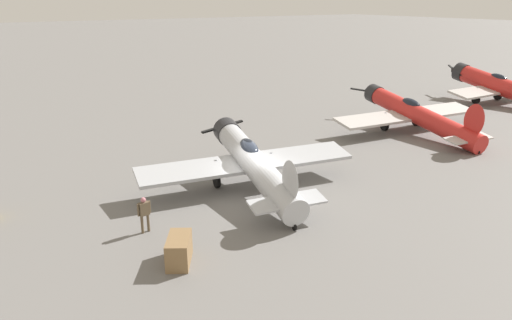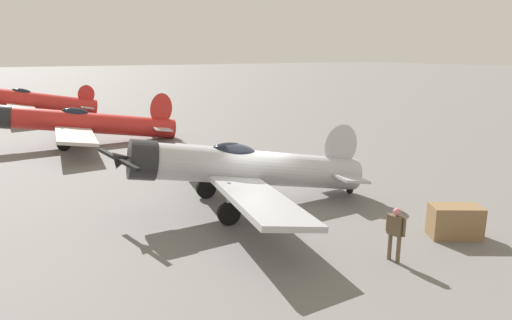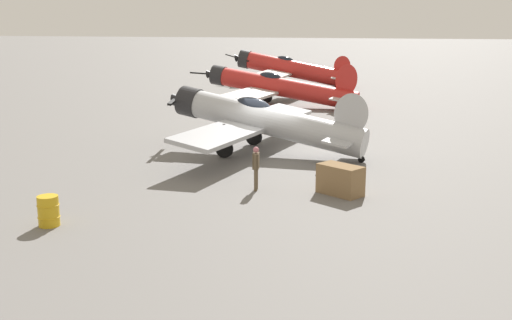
# 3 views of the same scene
# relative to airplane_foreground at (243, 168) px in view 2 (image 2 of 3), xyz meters

# --- Properties ---
(ground_plane) EXTENTS (400.00, 400.00, 0.00)m
(ground_plane) POSITION_rel_airplane_foreground_xyz_m (0.09, 0.50, -1.54)
(ground_plane) COLOR slate
(airplane_foreground) EXTENTS (11.49, 9.75, 3.05)m
(airplane_foreground) POSITION_rel_airplane_foreground_xyz_m (0.00, 0.00, 0.00)
(airplane_foreground) COLOR #B7BABF
(airplane_foreground) RESTS_ON ground_plane
(airplane_mid_apron) EXTENTS (12.10, 12.33, 3.23)m
(airplane_mid_apron) POSITION_rel_airplane_foreground_xyz_m (-15.72, -2.80, -0.16)
(airplane_mid_apron) COLOR red
(airplane_mid_apron) RESTS_ON ground_plane
(airplane_far_line) EXTENTS (10.91, 12.43, 3.49)m
(airplane_far_line) POSITION_rel_airplane_foreground_xyz_m (-30.13, -4.82, 0.04)
(airplane_far_line) COLOR red
(airplane_far_line) RESTS_ON ground_plane
(ground_crew_mechanic) EXTENTS (0.61, 0.28, 1.58)m
(ground_crew_mechanic) POSITION_rel_airplane_foreground_xyz_m (6.17, 1.39, -0.58)
(ground_crew_mechanic) COLOR brown
(ground_crew_mechanic) RESTS_ON ground_plane
(equipment_crate) EXTENTS (1.51, 1.75, 1.04)m
(equipment_crate) POSITION_rel_airplane_foreground_xyz_m (5.96, 4.37, -1.02)
(equipment_crate) COLOR olive
(equipment_crate) RESTS_ON ground_plane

